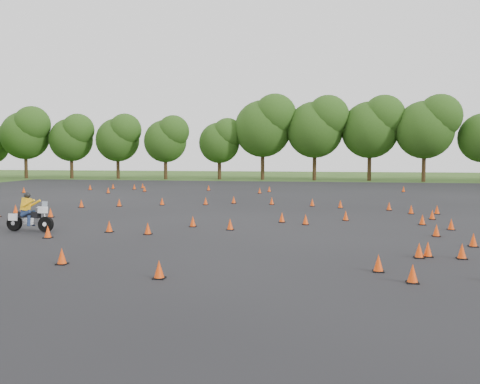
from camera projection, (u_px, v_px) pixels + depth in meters
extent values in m
plane|color=#2D5119|center=(225.00, 225.00, 23.63)|extent=(140.00, 140.00, 0.00)
plane|color=black|center=(246.00, 211.00, 29.53)|extent=(62.00, 62.00, 0.00)
cone|color=#ED4209|center=(48.00, 232.00, 20.11)|extent=(0.26, 0.26, 0.45)
cone|color=#ED4209|center=(206.00, 201.00, 33.03)|extent=(0.26, 0.26, 0.45)
cone|color=#ED4209|center=(134.00, 187.00, 47.03)|extent=(0.26, 0.26, 0.45)
cone|color=#ED4209|center=(31.00, 216.00, 25.22)|extent=(0.26, 0.26, 0.45)
cone|color=#ED4209|center=(282.00, 218.00, 24.65)|extent=(0.26, 0.26, 0.45)
cone|color=#ED4209|center=(422.00, 220.00, 23.79)|extent=(0.26, 0.26, 0.45)
cone|color=#ED4209|center=(162.00, 201.00, 32.84)|extent=(0.26, 0.26, 0.45)
cone|color=#ED4209|center=(209.00, 188.00, 45.63)|extent=(0.26, 0.26, 0.45)
cone|color=#ED4209|center=(389.00, 206.00, 29.82)|extent=(0.26, 0.26, 0.45)
cone|color=#ED4209|center=(378.00, 264.00, 14.38)|extent=(0.26, 0.26, 0.45)
cone|color=#ED4209|center=(193.00, 222.00, 23.19)|extent=(0.26, 0.26, 0.45)
cone|color=#ED4209|center=(404.00, 189.00, 43.94)|extent=(0.26, 0.26, 0.45)
cone|color=#ED4209|center=(411.00, 210.00, 28.09)|extent=(0.26, 0.26, 0.45)
cone|color=#ED4209|center=(436.00, 231.00, 20.47)|extent=(0.26, 0.26, 0.45)
cone|color=#ED4209|center=(272.00, 201.00, 33.15)|extent=(0.26, 0.26, 0.45)
cone|color=#ED4209|center=(419.00, 251.00, 16.28)|extent=(0.26, 0.26, 0.45)
cone|color=#ED4209|center=(51.00, 213.00, 26.56)|extent=(0.26, 0.26, 0.45)
cone|color=#ED4209|center=(230.00, 225.00, 22.22)|extent=(0.26, 0.26, 0.45)
cone|color=#ED4209|center=(81.00, 204.00, 31.39)|extent=(0.26, 0.26, 0.45)
cone|color=#ED4209|center=(432.00, 215.00, 25.73)|extent=(0.26, 0.26, 0.45)
cone|color=#ED4209|center=(16.00, 209.00, 28.30)|extent=(0.26, 0.26, 0.45)
cone|color=#ED4209|center=(159.00, 270.00, 13.60)|extent=(0.26, 0.26, 0.45)
cone|color=#ED4209|center=(269.00, 189.00, 44.05)|extent=(0.26, 0.26, 0.45)
cone|color=#ED4209|center=(312.00, 203.00, 32.13)|extent=(0.26, 0.26, 0.45)
cone|color=#ED4209|center=(346.00, 216.00, 25.32)|extent=(0.26, 0.26, 0.45)
cone|color=#ED4209|center=(260.00, 191.00, 42.33)|extent=(0.26, 0.26, 0.45)
cone|color=#ED4209|center=(148.00, 229.00, 20.99)|extent=(0.26, 0.26, 0.45)
cone|color=#ED4209|center=(109.00, 227.00, 21.59)|extent=(0.26, 0.26, 0.45)
cone|color=#ED4209|center=(113.00, 186.00, 47.75)|extent=(0.26, 0.26, 0.45)
cone|color=#ED4209|center=(340.00, 204.00, 31.08)|extent=(0.26, 0.26, 0.45)
cone|color=#ED4209|center=(473.00, 240.00, 18.22)|extent=(0.26, 0.26, 0.45)
cone|color=#ED4209|center=(143.00, 186.00, 48.42)|extent=(0.26, 0.26, 0.45)
cone|color=#ED4209|center=(62.00, 257.00, 15.35)|extent=(0.26, 0.26, 0.45)
cone|color=#ED4209|center=(16.00, 215.00, 25.56)|extent=(0.26, 0.26, 0.45)
cone|color=#ED4209|center=(413.00, 274.00, 13.14)|extent=(0.26, 0.26, 0.45)
cone|color=#ED4209|center=(119.00, 203.00, 32.00)|extent=(0.26, 0.26, 0.45)
cone|color=#ED4209|center=(108.00, 190.00, 42.48)|extent=(0.26, 0.26, 0.45)
cone|color=#ED4209|center=(145.00, 189.00, 44.55)|extent=(0.26, 0.26, 0.45)
cone|color=#ED4209|center=(462.00, 252.00, 16.13)|extent=(0.26, 0.26, 0.45)
cone|color=#ED4209|center=(234.00, 200.00, 33.91)|extent=(0.26, 0.26, 0.45)
cone|color=#ED4209|center=(306.00, 220.00, 23.87)|extent=(0.26, 0.26, 0.45)
cone|color=#ED4209|center=(437.00, 210.00, 27.97)|extent=(0.26, 0.26, 0.45)
cone|color=#ED4209|center=(451.00, 225.00, 22.23)|extent=(0.26, 0.26, 0.45)
cone|color=#ED4209|center=(24.00, 190.00, 42.90)|extent=(0.26, 0.26, 0.45)
cone|color=#ED4209|center=(90.00, 187.00, 46.26)|extent=(0.26, 0.26, 0.45)
cone|color=#ED4209|center=(428.00, 250.00, 16.46)|extent=(0.26, 0.26, 0.45)
cone|color=#ED4209|center=(21.00, 212.00, 26.85)|extent=(0.26, 0.26, 0.45)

